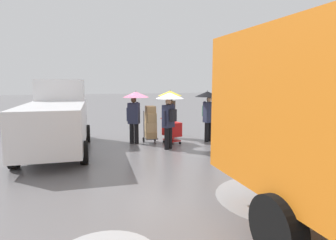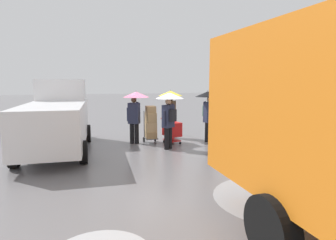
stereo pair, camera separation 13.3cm
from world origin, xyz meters
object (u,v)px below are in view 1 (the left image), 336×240
object	(u,v)px
shopping_cart_vendor	(172,130)
hand_dolly_boxes	(151,124)
pedestrian_white_side	(169,107)
cargo_van_parked_right	(57,119)
pedestrian_pink_side	(170,103)
pedestrian_black_side	(208,104)
pedestrian_far_side	(135,105)

from	to	relation	value
shopping_cart_vendor	hand_dolly_boxes	size ratio (longest dim) A/B	0.68
shopping_cart_vendor	pedestrian_white_side	distance (m)	1.35
cargo_van_parked_right	pedestrian_pink_side	distance (m)	4.76
pedestrian_white_side	shopping_cart_vendor	bearing A→B (deg)	-112.75
cargo_van_parked_right	pedestrian_black_side	world-z (taller)	cargo_van_parked_right
hand_dolly_boxes	pedestrian_far_side	size ratio (longest dim) A/B	0.71
hand_dolly_boxes	pedestrian_white_side	distance (m)	1.43
cargo_van_parked_right	hand_dolly_boxes	world-z (taller)	cargo_van_parked_right
cargo_van_parked_right	pedestrian_white_side	bearing A→B (deg)	169.24
pedestrian_white_side	pedestrian_black_side	bearing A→B (deg)	-158.18
pedestrian_black_side	pedestrian_far_side	distance (m)	3.01
pedestrian_black_side	pedestrian_white_side	world-z (taller)	same
shopping_cart_vendor	pedestrian_far_side	size ratio (longest dim) A/B	0.49
cargo_van_parked_right	pedestrian_pink_side	xyz separation A→B (m)	(-4.61, -1.14, 0.41)
shopping_cart_vendor	pedestrian_far_side	xyz separation A→B (m)	(1.43, -0.39, 1.02)
hand_dolly_boxes	pedestrian_white_side	world-z (taller)	pedestrian_white_side
cargo_van_parked_right	pedestrian_pink_side	size ratio (longest dim) A/B	2.51
shopping_cart_vendor	pedestrian_white_side	size ratio (longest dim) A/B	0.49
hand_dolly_boxes	pedestrian_black_side	size ratio (longest dim) A/B	0.71
shopping_cart_vendor	hand_dolly_boxes	distance (m)	0.90
hand_dolly_boxes	pedestrian_pink_side	distance (m)	1.55
pedestrian_far_side	pedestrian_white_side	bearing A→B (deg)	131.27
shopping_cart_vendor	hand_dolly_boxes	xyz separation A→B (m)	(0.82, -0.27, 0.23)
hand_dolly_boxes	pedestrian_black_side	world-z (taller)	pedestrian_black_side
shopping_cart_vendor	pedestrian_far_side	bearing A→B (deg)	-15.38
hand_dolly_boxes	pedestrian_far_side	xyz separation A→B (m)	(0.61, -0.12, 0.78)
cargo_van_parked_right	pedestrian_pink_side	bearing A→B (deg)	-166.14
pedestrian_black_side	pedestrian_pink_side	bearing A→B (deg)	-41.48
pedestrian_white_side	pedestrian_far_side	distance (m)	1.63
pedestrian_pink_side	pedestrian_far_side	xyz separation A→B (m)	(1.69, 0.67, 0.00)
pedestrian_pink_side	cargo_van_parked_right	bearing A→B (deg)	13.86
cargo_van_parked_right	pedestrian_far_side	bearing A→B (deg)	-170.89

